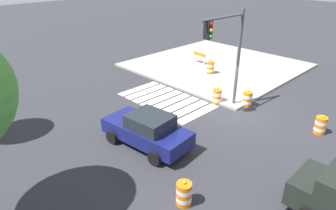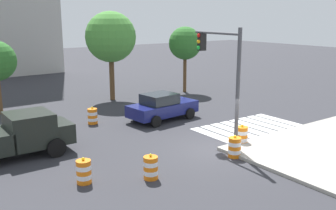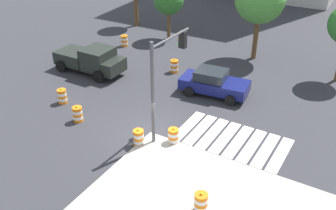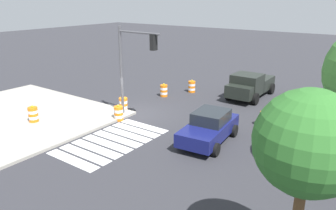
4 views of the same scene
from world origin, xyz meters
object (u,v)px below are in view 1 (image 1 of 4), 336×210
(sports_car, at_px, (147,130))
(traffic_barrel_on_sidewalk, at_px, (210,68))
(traffic_barrel_near_corner, at_px, (247,99))
(traffic_barrel_lane_center, at_px, (184,194))
(traffic_barrel_crosswalk_end, at_px, (217,96))
(construction_barricade, at_px, (201,56))
(traffic_light_pole, at_px, (227,45))
(traffic_barrel_far_curb, at_px, (320,125))

(sports_car, distance_m, traffic_barrel_on_sidewalk, 10.55)
(traffic_barrel_near_corner, bearing_deg, traffic_barrel_lane_center, 108.11)
(traffic_barrel_near_corner, relative_size, traffic_barrel_on_sidewalk, 1.00)
(sports_car, distance_m, traffic_barrel_crosswalk_end, 6.09)
(traffic_barrel_on_sidewalk, bearing_deg, sports_car, 112.11)
(traffic_barrel_lane_center, bearing_deg, construction_barricade, -52.26)
(traffic_barrel_lane_center, relative_size, construction_barricade, 0.78)
(traffic_barrel_near_corner, height_order, construction_barricade, construction_barricade)
(traffic_barrel_crosswalk_end, xyz_separation_m, traffic_barrel_on_sidewalk, (3.43, -3.72, 0.15))
(traffic_barrel_crosswalk_end, relative_size, traffic_barrel_on_sidewalk, 1.00)
(traffic_barrel_on_sidewalk, relative_size, traffic_light_pole, 0.19)
(traffic_barrel_far_curb, bearing_deg, traffic_barrel_crosswalk_end, 8.10)
(traffic_barrel_lane_center, height_order, traffic_barrel_on_sidewalk, traffic_barrel_on_sidewalk)
(construction_barricade, xyz_separation_m, traffic_light_pole, (-6.51, 5.90, 3.19))
(construction_barricade, bearing_deg, traffic_light_pole, 137.84)
(traffic_barrel_far_curb, distance_m, traffic_barrel_on_sidewalk, 9.69)
(sports_car, bearing_deg, traffic_barrel_crosswalk_end, -84.92)
(sports_car, bearing_deg, construction_barricade, -61.28)
(construction_barricade, bearing_deg, traffic_barrel_on_sidewalk, 145.51)
(traffic_light_pole, bearing_deg, sports_car, 86.60)
(traffic_barrel_near_corner, bearing_deg, construction_barricade, -30.61)
(traffic_barrel_far_curb, relative_size, construction_barricade, 0.78)
(sports_car, height_order, traffic_barrel_lane_center, sports_car)
(sports_car, xyz_separation_m, traffic_barrel_crosswalk_end, (0.54, -6.06, -0.36))
(traffic_barrel_far_curb, xyz_separation_m, traffic_light_pole, (4.95, 1.48, 3.46))
(traffic_barrel_crosswalk_end, bearing_deg, traffic_barrel_on_sidewalk, -47.28)
(traffic_barrel_on_sidewalk, bearing_deg, traffic_light_pole, 134.48)
(traffic_light_pole, bearing_deg, traffic_barrel_far_curb, -163.36)
(traffic_barrel_far_curb, bearing_deg, sports_car, 52.55)
(traffic_barrel_crosswalk_end, height_order, traffic_barrel_far_curb, same)
(traffic_barrel_lane_center, xyz_separation_m, traffic_light_pole, (3.48, -7.01, 3.46))
(traffic_barrel_lane_center, distance_m, traffic_light_pole, 8.55)
(traffic_barrel_on_sidewalk, distance_m, traffic_light_pole, 6.96)
(traffic_barrel_lane_center, bearing_deg, traffic_barrel_near_corner, -71.89)
(traffic_barrel_near_corner, relative_size, traffic_barrel_lane_center, 1.00)
(sports_car, bearing_deg, traffic_barrel_on_sidewalk, -67.89)
(construction_barricade, bearing_deg, traffic_barrel_lane_center, 127.74)
(traffic_barrel_near_corner, distance_m, traffic_barrel_crosswalk_end, 1.81)
(traffic_barrel_lane_center, distance_m, construction_barricade, 16.32)
(traffic_barrel_near_corner, xyz_separation_m, traffic_barrel_on_sidewalk, (4.94, -2.71, 0.15))
(traffic_barrel_on_sidewalk, height_order, construction_barricade, traffic_barrel_on_sidewalk)
(traffic_barrel_far_curb, xyz_separation_m, traffic_barrel_lane_center, (1.47, 8.49, 0.00))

